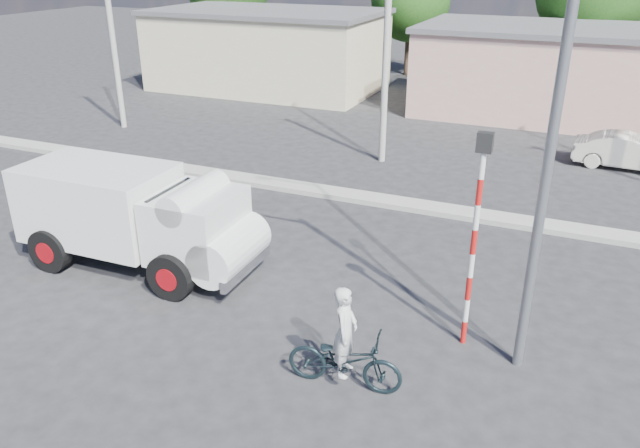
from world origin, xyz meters
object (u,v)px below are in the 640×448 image
at_px(cyclist, 345,346).
at_px(streetlight, 546,107).
at_px(traffic_pole, 476,225).
at_px(bicycle, 345,360).
at_px(car_cream, 628,152).
at_px(truck, 139,216).

bearing_deg(cyclist, streetlight, -60.15).
height_order(cyclist, traffic_pole, traffic_pole).
xyz_separation_m(bicycle, traffic_pole, (1.70, 2.22, 2.04)).
distance_m(cyclist, car_cream, 16.17).
height_order(bicycle, traffic_pole, traffic_pole).
bearing_deg(cyclist, car_cream, -23.64).
xyz_separation_m(traffic_pole, streetlight, (0.94, -0.30, 2.37)).
bearing_deg(cyclist, bicycle, -0.00).
bearing_deg(streetlight, car_cream, 80.71).
bearing_deg(streetlight, truck, 177.33).
height_order(cyclist, car_cream, cyclist).
bearing_deg(truck, car_cream, 48.51).
distance_m(bicycle, car_cream, 16.17).
bearing_deg(bicycle, car_cream, -23.64).
distance_m(bicycle, streetlight, 5.49).
bearing_deg(traffic_pole, cyclist, -127.48).
xyz_separation_m(truck, car_cream, (11.12, 13.08, -0.76)).
bearing_deg(cyclist, truck, 63.37).
xyz_separation_m(car_cream, streetlight, (-2.21, -13.50, 4.35)).
distance_m(truck, bicycle, 6.74).
bearing_deg(traffic_pole, bicycle, -127.48).
relative_size(bicycle, streetlight, 0.23).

